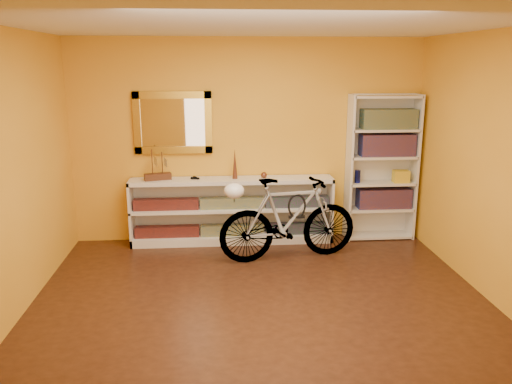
{
  "coord_description": "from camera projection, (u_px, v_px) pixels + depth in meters",
  "views": [
    {
      "loc": [
        -0.42,
        -4.59,
        2.29
      ],
      "look_at": [
        0.0,
        0.7,
        0.95
      ],
      "focal_mm": 36.11,
      "sensor_mm": 36.0,
      "label": 1
    }
  ],
  "objects": [
    {
      "name": "back_wall",
      "position": [
        248.0,
        141.0,
        6.65
      ],
      "size": [
        4.5,
        0.01,
        2.6
      ],
      "primitive_type": "cube",
      "color": "orange",
      "rests_on": "ground"
    },
    {
      "name": "u_lock",
      "position": [
        297.0,
        206.0,
        6.04
      ],
      "size": [
        0.22,
        0.02,
        0.22
      ],
      "primitive_type": "torus",
      "rotation": [
        1.57,
        0.0,
        0.0
      ],
      "color": "black",
      "rests_on": "bicycle"
    },
    {
      "name": "wall_socket",
      "position": [
        315.0,
        218.0,
        6.95
      ],
      "size": [
        0.09,
        0.02,
        0.09
      ],
      "primitive_type": "cube",
      "color": "silver",
      "rests_on": "back_wall"
    },
    {
      "name": "yellow_bag",
      "position": [
        401.0,
        176.0,
        6.71
      ],
      "size": [
        0.2,
        0.14,
        0.16
      ],
      "primitive_type": "cube",
      "rotation": [
        0.0,
        0.0,
        -0.02
      ],
      "color": "gold",
      "rests_on": "bookcase"
    },
    {
      "name": "decorative_orb",
      "position": [
        264.0,
        175.0,
        6.58
      ],
      "size": [
        0.08,
        0.08,
        0.08
      ],
      "primitive_type": "sphere",
      "color": "brown",
      "rests_on": "console_unit"
    },
    {
      "name": "bookcase",
      "position": [
        382.0,
        168.0,
        6.71
      ],
      "size": [
        0.9,
        0.3,
        1.9
      ],
      "primitive_type": null,
      "color": "silver",
      "rests_on": "floor"
    },
    {
      "name": "red_tin",
      "position": [
        369.0,
        121.0,
        6.57
      ],
      "size": [
        0.18,
        0.18,
        0.18
      ],
      "primitive_type": "cube",
      "rotation": [
        0.0,
        0.0,
        -0.31
      ],
      "color": "maroon",
      "rests_on": "bookcase"
    },
    {
      "name": "toy_car",
      "position": [
        195.0,
        179.0,
        6.52
      ],
      "size": [
        0.0,
        0.0,
        0.0
      ],
      "primitive_type": "imported",
      "rotation": [
        0.0,
        0.0,
        1.37
      ],
      "color": "black",
      "rests_on": "console_unit"
    },
    {
      "name": "book_row_b",
      "position": [
        387.0,
        145.0,
        6.63
      ],
      "size": [
        0.7,
        0.22,
        0.28
      ],
      "primitive_type": "cube",
      "color": "maroon",
      "rests_on": "bookcase"
    },
    {
      "name": "right_wall",
      "position": [
        498.0,
        170.0,
        4.88
      ],
      "size": [
        0.01,
        4.0,
        2.6
      ],
      "primitive_type": "cube",
      "color": "orange",
      "rests_on": "ground"
    },
    {
      "name": "gilt_mirror",
      "position": [
        173.0,
        123.0,
        6.47
      ],
      "size": [
        0.98,
        0.06,
        0.78
      ],
      "primitive_type": "cube",
      "color": "olive",
      "rests_on": "back_wall"
    },
    {
      "name": "cd_row_upper",
      "position": [
        232.0,
        203.0,
        6.61
      ],
      "size": [
        2.5,
        0.13,
        0.14
      ],
      "primitive_type": "cube",
      "color": "navy",
      "rests_on": "console_unit"
    },
    {
      "name": "bicycle",
      "position": [
        289.0,
        219.0,
        6.05
      ],
      "size": [
        0.72,
        1.75,
        1.0
      ],
      "primitive_type": "imported",
      "rotation": [
        0.0,
        0.0,
        1.74
      ],
      "color": "silver",
      "rests_on": "floor"
    },
    {
      "name": "left_wall",
      "position": [
        8.0,
        178.0,
        4.53
      ],
      "size": [
        0.01,
        4.0,
        2.6
      ],
      "primitive_type": "cube",
      "color": "orange",
      "rests_on": "ground"
    },
    {
      "name": "travel_mug",
      "position": [
        357.0,
        176.0,
        6.69
      ],
      "size": [
        0.07,
        0.07,
        0.17
      ],
      "primitive_type": "cylinder",
      "color": "navy",
      "rests_on": "bookcase"
    },
    {
      "name": "model_ship",
      "position": [
        157.0,
        165.0,
        6.43
      ],
      "size": [
        0.35,
        0.21,
        0.39
      ],
      "primitive_type": null,
      "rotation": [
        0.0,
        0.0,
        0.27
      ],
      "color": "#3F2011",
      "rests_on": "console_unit"
    },
    {
      "name": "console_unit",
      "position": [
        232.0,
        211.0,
        6.66
      ],
      "size": [
        2.6,
        0.35,
        0.85
      ],
      "primitive_type": null,
      "color": "silver",
      "rests_on": "floor"
    },
    {
      "name": "book_row_a",
      "position": [
        384.0,
        198.0,
        6.81
      ],
      "size": [
        0.7,
        0.22,
        0.26
      ],
      "primitive_type": "cube",
      "color": "maroon",
      "rests_on": "bookcase"
    },
    {
      "name": "cd_row_lower",
      "position": [
        232.0,
        230.0,
        6.7
      ],
      "size": [
        2.5,
        0.13,
        0.14
      ],
      "primitive_type": "cube",
      "color": "black",
      "rests_on": "console_unit"
    },
    {
      "name": "book_row_c",
      "position": [
        389.0,
        119.0,
        6.55
      ],
      "size": [
        0.7,
        0.22,
        0.25
      ],
      "primitive_type": "cube",
      "color": "#1C5062",
      "rests_on": "bookcase"
    },
    {
      "name": "helmet",
      "position": [
        234.0,
        191.0,
        5.81
      ],
      "size": [
        0.23,
        0.22,
        0.17
      ],
      "primitive_type": "ellipsoid",
      "color": "white",
      "rests_on": "bicycle"
    },
    {
      "name": "bronze_ornament",
      "position": [
        235.0,
        164.0,
        6.51
      ],
      "size": [
        0.07,
        0.07,
        0.38
      ],
      "primitive_type": "cone",
      "color": "brown",
      "rests_on": "console_unit"
    },
    {
      "name": "ceiling",
      "position": [
        263.0,
        24.0,
        4.39
      ],
      "size": [
        4.5,
        4.0,
        0.01
      ],
      "primitive_type": "cube",
      "color": "silver",
      "rests_on": "ground"
    },
    {
      "name": "floor",
      "position": [
        262.0,
        304.0,
        5.03
      ],
      "size": [
        4.5,
        4.0,
        0.01
      ],
      "primitive_type": "cube",
      "color": "black",
      "rests_on": "ground"
    }
  ]
}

